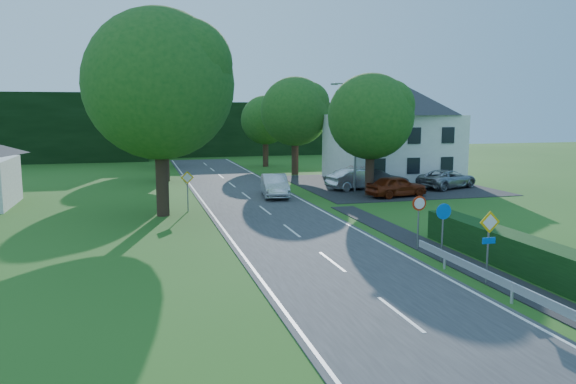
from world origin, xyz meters
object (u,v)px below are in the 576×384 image
object	(u,v)px
parked_car_red	(397,186)
parked_car_grey	(378,179)
streetlight	(354,131)
moving_car	(275,186)
parked_car_silver_a	(357,179)
parasol	(357,175)
motorcycle	(267,186)
parked_car_silver_b	(447,179)

from	to	relation	value
parked_car_red	parked_car_grey	distance (m)	4.25
streetlight	moving_car	xyz separation A→B (m)	(-6.22, -0.98, -3.65)
parked_car_silver_a	parasol	world-z (taller)	parasol
parked_car_silver_a	parasol	size ratio (longest dim) A/B	2.36
streetlight	parked_car_grey	world-z (taller)	streetlight
moving_car	parked_car_red	size ratio (longest dim) A/B	1.09
parked_car_silver_a	parked_car_grey	xyz separation A→B (m)	(1.77, 0.01, -0.06)
streetlight	motorcycle	bearing A→B (deg)	168.70
parked_car_red	parasol	xyz separation A→B (m)	(-0.70, 5.48, 0.16)
parasol	parked_car_grey	bearing A→B (deg)	-46.22
streetlight	parasol	distance (m)	4.38
motorcycle	parked_car_silver_a	size ratio (longest dim) A/B	0.35
moving_car	parked_car_grey	size ratio (longest dim) A/B	0.95
motorcycle	parked_car_grey	xyz separation A→B (m)	(8.73, -0.24, 0.28)
moving_car	parked_car_grey	distance (m)	8.92
streetlight	parked_car_silver_b	distance (m)	8.55
moving_car	parked_car_red	world-z (taller)	moving_car
parked_car_red	parasol	world-z (taller)	parasol
moving_car	motorcycle	distance (m)	2.26
streetlight	parked_car_silver_a	world-z (taller)	streetlight
parked_car_silver_b	parked_car_red	bearing A→B (deg)	96.17
moving_car	motorcycle	size ratio (longest dim) A/B	2.81
parked_car_red	parasol	size ratio (longest dim) A/B	2.16
parked_car_silver_a	parked_car_grey	bearing A→B (deg)	-102.70
parked_car_red	parked_car_silver_b	world-z (taller)	parked_car_red
parked_car_silver_a	parasol	bearing A→B (deg)	-36.76
moving_car	parasol	size ratio (longest dim) A/B	2.35
motorcycle	parked_car_silver_a	world-z (taller)	parked_car_silver_a
streetlight	parasol	xyz separation A→B (m)	(1.26, 2.27, -3.52)
parked_car_silver_a	parasol	distance (m)	1.39
moving_car	parasol	distance (m)	8.16
parked_car_red	parked_car_grey	bearing A→B (deg)	-17.25
motorcycle	parked_car_grey	world-z (taller)	parked_car_grey
motorcycle	parked_car_red	distance (m)	9.36
motorcycle	parked_car_red	world-z (taller)	parked_car_red
motorcycle	moving_car	bearing A→B (deg)	-92.43
parked_car_grey	parked_car_red	bearing A→B (deg)	-172.74
parasol	parked_car_silver_a	bearing A→B (deg)	-113.75
parked_car_red	parked_car_silver_a	distance (m)	4.39
moving_car	motorcycle	world-z (taller)	moving_car
parked_car_silver_a	parked_car_silver_b	distance (m)	7.10
parked_car_red	streetlight	bearing A→B (deg)	21.01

